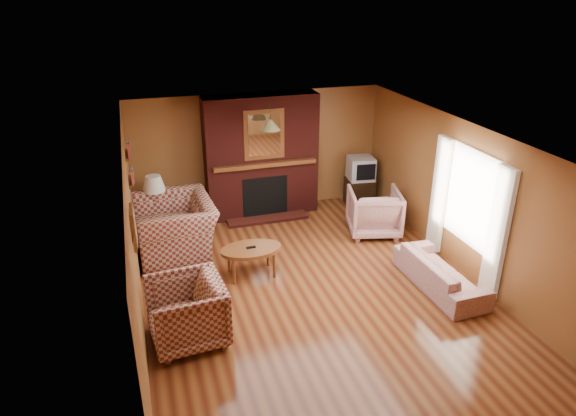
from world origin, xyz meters
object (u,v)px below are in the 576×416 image
object	(u,v)px
floral_sofa	(440,273)
side_table	(158,224)
tv_stand	(359,192)
crt_tv	(361,168)
plaid_loveseat	(175,227)
coffee_table	(251,251)
fireplace	(262,157)
floral_armchair	(374,212)
plaid_armchair	(187,312)
table_lamp	(154,191)

from	to	relation	value
floral_sofa	side_table	xyz separation A→B (m)	(-4.00, 2.96, 0.03)
tv_stand	crt_tv	world-z (taller)	crt_tv
plaid_loveseat	coffee_table	xyz separation A→B (m)	(1.07, -1.12, -0.05)
fireplace	plaid_loveseat	xyz separation A→B (m)	(-1.85, -1.17, -0.70)
fireplace	floral_armchair	size ratio (longest dim) A/B	2.57
floral_sofa	tv_stand	distance (m)	3.31
side_table	tv_stand	world-z (taller)	tv_stand
tv_stand	floral_sofa	bearing A→B (deg)	-91.21
floral_armchair	coffee_table	xyz separation A→B (m)	(-2.52, -0.79, 0.00)
plaid_armchair	coffee_table	size ratio (longest dim) A/B	0.98
coffee_table	table_lamp	world-z (taller)	table_lamp
side_table	crt_tv	distance (m)	4.20
plaid_loveseat	table_lamp	world-z (taller)	table_lamp
plaid_armchair	table_lamp	size ratio (longest dim) A/B	1.46
table_lamp	tv_stand	distance (m)	4.21
floral_armchair	crt_tv	xyz separation A→B (m)	(0.31, 1.30, 0.38)
plaid_loveseat	tv_stand	xyz separation A→B (m)	(3.90, 0.98, -0.19)
plaid_loveseat	coffee_table	distance (m)	1.55
fireplace	table_lamp	world-z (taller)	fireplace
plaid_loveseat	floral_armchair	xyz separation A→B (m)	(3.59, -0.33, -0.05)
fireplace	table_lamp	size ratio (longest dim) A/B	3.66
plaid_armchair	coffee_table	xyz separation A→B (m)	(1.17, 1.36, -0.01)
floral_sofa	tv_stand	world-z (taller)	tv_stand
fireplace	plaid_armchair	size ratio (longest dim) A/B	2.51
side_table	crt_tv	world-z (taller)	crt_tv
tv_stand	crt_tv	bearing A→B (deg)	-88.62
table_lamp	fireplace	bearing A→B (deg)	14.29
side_table	floral_sofa	bearing A→B (deg)	-36.51
floral_armchair	crt_tv	distance (m)	1.39
floral_sofa	coffee_table	distance (m)	2.94
fireplace	floral_sofa	xyz separation A→B (m)	(1.90, -3.50, -0.93)
tv_stand	crt_tv	distance (m)	0.52
plaid_armchair	crt_tv	distance (m)	5.30
side_table	plaid_armchair	bearing A→B (deg)	-87.24
fireplace	side_table	size ratio (longest dim) A/B	4.30
crt_tv	fireplace	bearing A→B (deg)	174.70
floral_sofa	crt_tv	size ratio (longest dim) A/B	3.02
plaid_armchair	floral_armchair	distance (m)	4.27
plaid_loveseat	tv_stand	distance (m)	4.03
coffee_table	fireplace	bearing A→B (deg)	71.21
table_lamp	floral_armchair	bearing A→B (deg)	-13.99
plaid_loveseat	plaid_armchair	xyz separation A→B (m)	(-0.10, -2.48, -0.04)
plaid_loveseat	plaid_armchair	bearing A→B (deg)	-5.80
side_table	tv_stand	xyz separation A→B (m)	(4.15, 0.35, 0.01)
coffee_table	tv_stand	bearing A→B (deg)	36.61
plaid_armchair	coffee_table	world-z (taller)	plaid_armchair
table_lamp	plaid_loveseat	bearing A→B (deg)	-68.38
floral_armchair	side_table	bearing A→B (deg)	0.75
fireplace	floral_sofa	bearing A→B (deg)	-61.47
coffee_table	plaid_armchair	bearing A→B (deg)	-130.75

